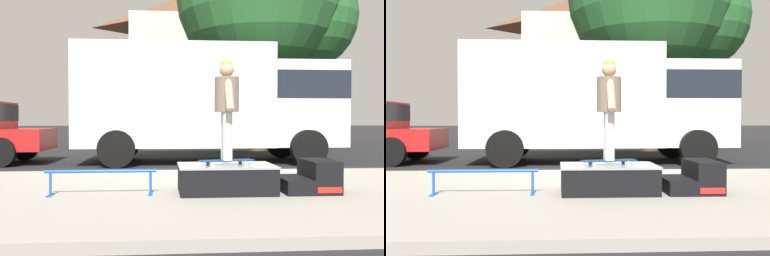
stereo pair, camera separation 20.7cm
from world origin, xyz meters
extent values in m
plane|color=black|center=(0.00, 0.00, 0.00)|extent=(140.00, 140.00, 0.00)
cube|color=gray|center=(0.00, -3.00, 0.06)|extent=(50.00, 5.00, 0.12)
cube|color=black|center=(0.27, -3.20, 0.32)|extent=(1.33, 0.82, 0.39)
cube|color=gray|center=(0.27, -3.20, 0.50)|extent=(1.35, 0.84, 0.03)
cube|color=black|center=(1.24, -3.20, 0.22)|extent=(0.38, 0.80, 0.20)
cube|color=black|center=(1.62, -3.20, 0.34)|extent=(0.38, 0.80, 0.45)
cube|color=red|center=(1.62, -3.60, 0.20)|extent=(0.34, 0.01, 0.08)
cylinder|color=blue|center=(-1.46, -3.27, 0.44)|extent=(1.51, 0.04, 0.04)
cylinder|color=blue|center=(-2.14, -3.27, 0.28)|extent=(0.04, 0.04, 0.32)
cube|color=blue|center=(-2.14, -3.27, 0.13)|extent=(0.06, 0.28, 0.01)
cylinder|color=blue|center=(-0.79, -3.27, 0.28)|extent=(0.04, 0.04, 0.32)
cube|color=blue|center=(-0.79, -3.27, 0.13)|extent=(0.06, 0.28, 0.01)
cube|color=navy|center=(0.28, -3.21, 0.57)|extent=(0.81, 0.38, 0.02)
cylinder|color=silver|center=(0.50, -3.07, 0.54)|extent=(0.06, 0.04, 0.05)
cylinder|color=silver|center=(0.54, -3.24, 0.54)|extent=(0.06, 0.04, 0.05)
cylinder|color=silver|center=(0.02, -3.19, 0.54)|extent=(0.06, 0.04, 0.05)
cylinder|color=silver|center=(0.06, -3.36, 0.54)|extent=(0.06, 0.04, 0.05)
cylinder|color=silver|center=(0.28, -3.13, 0.92)|extent=(0.14, 0.14, 0.68)
cylinder|color=silver|center=(0.28, -3.30, 0.92)|extent=(0.14, 0.14, 0.68)
cylinder|color=#726051|center=(0.28, -3.21, 1.50)|extent=(0.34, 0.34, 0.49)
cylinder|color=tan|center=(0.28, -3.00, 1.49)|extent=(0.11, 0.30, 0.46)
cylinder|color=tan|center=(0.28, -3.43, 1.49)|extent=(0.11, 0.30, 0.46)
sphere|color=tan|center=(0.28, -3.21, 1.85)|extent=(0.22, 0.22, 0.22)
sphere|color=tan|center=(0.28, -3.21, 1.91)|extent=(0.18, 0.18, 0.18)
cube|color=white|center=(-0.30, 2.20, 1.75)|extent=(5.00, 2.35, 2.60)
cube|color=white|center=(3.15, 2.20, 1.55)|extent=(1.90, 2.16, 2.20)
cube|color=black|center=(3.15, 2.20, 2.03)|extent=(1.92, 2.19, 0.70)
cylinder|color=black|center=(3.00, 3.38, 0.45)|extent=(0.90, 0.28, 0.90)
cylinder|color=black|center=(3.00, 1.03, 0.45)|extent=(0.90, 0.28, 0.90)
cylinder|color=black|center=(-1.69, 3.38, 0.45)|extent=(0.90, 0.28, 0.90)
cylinder|color=black|center=(-1.69, 1.03, 0.45)|extent=(0.90, 0.28, 0.90)
cube|color=red|center=(-4.12, 2.28, 0.64)|extent=(1.10, 1.85, 0.55)
cylinder|color=black|center=(-4.48, 3.20, 0.36)|extent=(0.72, 0.24, 0.72)
cylinder|color=black|center=(-4.48, 1.35, 0.36)|extent=(0.72, 0.24, 0.72)
cylinder|color=brown|center=(2.96, 6.27, 1.85)|extent=(0.56, 0.56, 3.70)
sphere|color=#235628|center=(4.63, 6.27, 4.92)|extent=(3.95, 3.95, 3.95)
cube|color=beige|center=(2.46, 13.60, 3.00)|extent=(9.00, 7.50, 6.00)
cube|color=#B2ADA3|center=(2.46, 9.60, 1.40)|extent=(9.00, 0.50, 2.80)
pyramid|color=brown|center=(2.46, 13.60, 7.20)|extent=(9.54, 7.95, 2.40)
camera|label=1|loc=(-0.66, -9.07, 1.15)|focal=39.40mm
camera|label=2|loc=(-0.45, -9.09, 1.15)|focal=39.40mm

